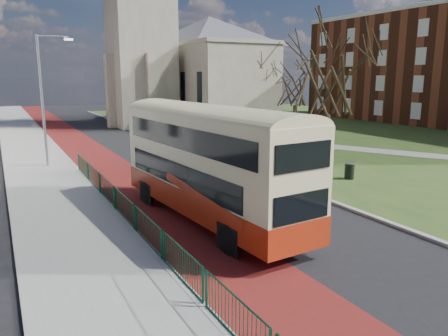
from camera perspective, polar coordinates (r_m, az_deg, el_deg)
ground at (r=14.32m, az=4.78°, el=-11.48°), size 160.00×160.00×0.00m
road_carriageway at (r=32.73m, az=-11.90°, el=1.70°), size 9.00×120.00×0.01m
bus_lane at (r=32.13m, az=-16.53°, el=1.28°), size 3.40×120.00×0.01m
pavement_west at (r=31.64m, az=-23.29°, el=0.73°), size 4.00×120.00×0.12m
kerb_west at (r=31.84m, az=-19.71°, el=1.08°), size 0.25×120.00×0.13m
kerb_east at (r=36.04m, az=-5.72°, el=2.93°), size 0.25×80.00×0.13m
grass_green at (r=47.12m, az=17.42°, el=4.51°), size 40.00×80.00×0.04m
footpath at (r=34.77m, az=24.26°, el=1.58°), size 18.84×32.82×0.03m
pedestrian_railing at (r=16.45m, az=-11.64°, el=-6.48°), size 0.07×24.00×1.12m
gothic_church at (r=53.38m, az=-6.01°, el=19.92°), size 16.38×18.00×40.00m
streetlamp at (r=29.22m, az=-22.41°, el=8.93°), size 2.13×0.18×8.00m
bus at (r=16.94m, az=-2.01°, el=1.21°), size 3.37×10.78×4.43m
winter_tree_near at (r=26.96m, az=13.57°, el=12.43°), size 6.15×6.15×8.69m
winter_tree_far at (r=43.54m, az=9.39°, el=11.00°), size 5.65×5.65×7.28m
litter_bin at (r=25.30m, az=16.07°, el=-0.34°), size 0.70×0.70×0.91m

